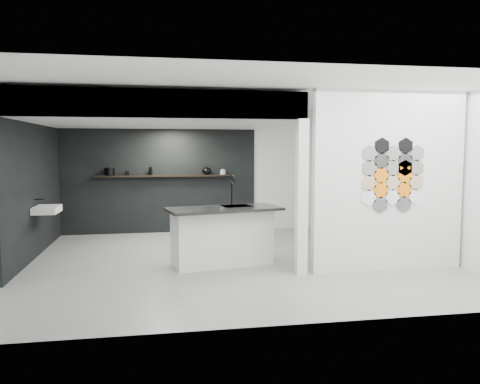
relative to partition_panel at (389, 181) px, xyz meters
name	(u,v)px	position (x,y,z in m)	size (l,w,h in m)	color
floor	(237,261)	(-2.23, 1.00, -1.40)	(7.00, 6.00, 0.01)	slate
partition_panel	(389,181)	(0.00, 0.00, 0.00)	(2.45, 0.15, 2.80)	silver
bay_clad_back	(159,181)	(-3.52, 3.97, -0.22)	(4.40, 0.04, 2.35)	black
bay_clad_left	(35,190)	(-5.70, 2.00, -0.22)	(0.04, 4.00, 2.35)	black
bulkhead	(158,113)	(-3.52, 2.00, 1.15)	(4.40, 4.00, 0.40)	silver
corner_column	(302,197)	(-1.41, 0.00, -0.22)	(0.16, 0.16, 2.35)	silver
fascia_beam	(158,103)	(-3.52, 0.08, 1.15)	(4.40, 0.16, 0.40)	silver
wall_basin	(47,210)	(-5.46, 1.80, -0.55)	(0.40, 0.60, 0.12)	silver
display_shelf	(163,176)	(-3.43, 3.87, -0.10)	(3.00, 0.15, 0.04)	black
kitchen_island	(222,235)	(-2.51, 0.75, -0.91)	(1.94, 1.15, 1.46)	silver
stockpot	(110,172)	(-4.59, 3.87, 0.00)	(0.21, 0.21, 0.17)	black
kettle	(207,171)	(-2.45, 3.87, 0.01)	(0.20, 0.20, 0.17)	black
glass_bowl	(223,172)	(-2.08, 3.87, -0.03)	(0.13, 0.13, 0.09)	gray
glass_vase	(223,172)	(-2.08, 3.87, -0.02)	(0.09, 0.09, 0.12)	gray
bottle_dark	(151,171)	(-3.70, 3.87, 0.01)	(0.07, 0.07, 0.18)	black
utensil_cup	(128,173)	(-4.21, 3.87, -0.03)	(0.08, 0.08, 0.09)	black
hex_tile_cluster	(394,175)	(0.03, -0.09, 0.10)	(1.04, 0.02, 1.16)	white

